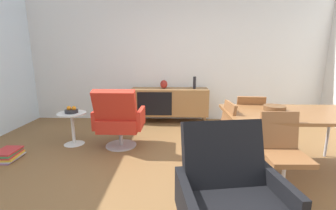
{
  "coord_description": "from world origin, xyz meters",
  "views": [
    {
      "loc": [
        -0.07,
        -2.45,
        1.42
      ],
      "look_at": [
        -0.14,
        0.29,
        0.81
      ],
      "focal_mm": 24.55,
      "sensor_mm": 36.0,
      "label": 1
    }
  ],
  "objects_px": {
    "magazine_stack": "(7,155)",
    "armchair_black_shell": "(229,193)",
    "vase_sculptural_dark": "(194,83)",
    "dining_chair_back_left": "(247,121)",
    "dining_table": "(293,116)",
    "side_table_round": "(73,125)",
    "dining_chair_front_left": "(283,153)",
    "dining_chair_near_window": "(218,133)",
    "fruit_bowl": "(71,110)",
    "lounge_chair_red": "(119,119)",
    "wooden_bowl_on_table": "(274,108)",
    "vase_cobalt": "(164,84)",
    "sideboard": "(169,102)"
  },
  "relations": [
    {
      "from": "magazine_stack",
      "to": "armchair_black_shell",
      "type": "bearing_deg",
      "value": -28.16
    },
    {
      "from": "vase_sculptural_dark",
      "to": "dining_chair_back_left",
      "type": "xyz_separation_m",
      "value": [
        0.65,
        -1.49,
        -0.38
      ]
    },
    {
      "from": "dining_table",
      "to": "magazine_stack",
      "type": "distance_m",
      "value": 3.79
    },
    {
      "from": "side_table_round",
      "to": "dining_table",
      "type": "bearing_deg",
      "value": -14.05
    },
    {
      "from": "magazine_stack",
      "to": "dining_chair_front_left",
      "type": "bearing_deg",
      "value": -12.48
    },
    {
      "from": "dining_chair_near_window",
      "to": "fruit_bowl",
      "type": "height_order",
      "value": "dining_chair_near_window"
    },
    {
      "from": "vase_sculptural_dark",
      "to": "lounge_chair_red",
      "type": "distance_m",
      "value": 1.94
    },
    {
      "from": "side_table_round",
      "to": "fruit_bowl",
      "type": "relative_size",
      "value": 2.6
    },
    {
      "from": "dining_table",
      "to": "fruit_bowl",
      "type": "height_order",
      "value": "dining_table"
    },
    {
      "from": "wooden_bowl_on_table",
      "to": "dining_chair_back_left",
      "type": "relative_size",
      "value": 0.3
    },
    {
      "from": "side_table_round",
      "to": "wooden_bowl_on_table",
      "type": "bearing_deg",
      "value": -13.0
    },
    {
      "from": "wooden_bowl_on_table",
      "to": "dining_chair_front_left",
      "type": "distance_m",
      "value": 0.74
    },
    {
      "from": "wooden_bowl_on_table",
      "to": "armchair_black_shell",
      "type": "xyz_separation_m",
      "value": [
        -0.86,
        -1.35,
        -0.3
      ]
    },
    {
      "from": "dining_chair_back_left",
      "to": "armchair_black_shell",
      "type": "height_order",
      "value": "armchair_black_shell"
    },
    {
      "from": "wooden_bowl_on_table",
      "to": "magazine_stack",
      "type": "relative_size",
      "value": 0.69
    },
    {
      "from": "dining_table",
      "to": "dining_chair_near_window",
      "type": "bearing_deg",
      "value": 179.72
    },
    {
      "from": "dining_chair_back_left",
      "to": "armchair_black_shell",
      "type": "bearing_deg",
      "value": -110.72
    },
    {
      "from": "dining_chair_near_window",
      "to": "wooden_bowl_on_table",
      "type": "bearing_deg",
      "value": 7.83
    },
    {
      "from": "vase_cobalt",
      "to": "vase_sculptural_dark",
      "type": "xyz_separation_m",
      "value": [
        0.64,
        0.0,
        0.04
      ]
    },
    {
      "from": "armchair_black_shell",
      "to": "dining_chair_back_left",
      "type": "bearing_deg",
      "value": 69.28
    },
    {
      "from": "vase_sculptural_dark",
      "to": "dining_chair_near_window",
      "type": "distance_m",
      "value": 2.08
    },
    {
      "from": "dining_chair_front_left",
      "to": "sideboard",
      "type": "bearing_deg",
      "value": 114.19
    },
    {
      "from": "fruit_bowl",
      "to": "magazine_stack",
      "type": "relative_size",
      "value": 0.53
    },
    {
      "from": "armchair_black_shell",
      "to": "fruit_bowl",
      "type": "bearing_deg",
      "value": 134.81
    },
    {
      "from": "dining_table",
      "to": "armchair_black_shell",
      "type": "bearing_deg",
      "value": -129.69
    },
    {
      "from": "vase_cobalt",
      "to": "side_table_round",
      "type": "bearing_deg",
      "value": -137.36
    },
    {
      "from": "side_table_round",
      "to": "magazine_stack",
      "type": "distance_m",
      "value": 0.93
    },
    {
      "from": "wooden_bowl_on_table",
      "to": "armchair_black_shell",
      "type": "height_order",
      "value": "armchair_black_shell"
    },
    {
      "from": "wooden_bowl_on_table",
      "to": "dining_chair_near_window",
      "type": "xyz_separation_m",
      "value": [
        -0.71,
        -0.1,
        -0.3
      ]
    },
    {
      "from": "side_table_round",
      "to": "dining_chair_near_window",
      "type": "bearing_deg",
      "value": -19.38
    },
    {
      "from": "sideboard",
      "to": "lounge_chair_red",
      "type": "distance_m",
      "value": 1.6
    },
    {
      "from": "vase_sculptural_dark",
      "to": "dining_table",
      "type": "bearing_deg",
      "value": -63.93
    },
    {
      "from": "dining_chair_front_left",
      "to": "dining_chair_near_window",
      "type": "bearing_deg",
      "value": 133.68
    },
    {
      "from": "fruit_bowl",
      "to": "dining_table",
      "type": "bearing_deg",
      "value": -14.09
    },
    {
      "from": "dining_chair_back_left",
      "to": "lounge_chair_red",
      "type": "height_order",
      "value": "lounge_chair_red"
    },
    {
      "from": "dining_chair_front_left",
      "to": "side_table_round",
      "type": "bearing_deg",
      "value": 153.86
    },
    {
      "from": "armchair_black_shell",
      "to": "side_table_round",
      "type": "distance_m",
      "value": 2.84
    },
    {
      "from": "dining_chair_front_left",
      "to": "armchair_black_shell",
      "type": "bearing_deg",
      "value": -134.79
    },
    {
      "from": "vase_sculptural_dark",
      "to": "dining_chair_front_left",
      "type": "distance_m",
      "value": 2.72
    },
    {
      "from": "fruit_bowl",
      "to": "side_table_round",
      "type": "bearing_deg",
      "value": -90.93
    },
    {
      "from": "sideboard",
      "to": "vase_sculptural_dark",
      "type": "relative_size",
      "value": 6.39
    },
    {
      "from": "dining_chair_near_window",
      "to": "lounge_chair_red",
      "type": "relative_size",
      "value": 0.9
    },
    {
      "from": "sideboard",
      "to": "wooden_bowl_on_table",
      "type": "bearing_deg",
      "value": -55.48
    },
    {
      "from": "dining_table",
      "to": "magazine_stack",
      "type": "bearing_deg",
      "value": 177.09
    },
    {
      "from": "vase_sculptural_dark",
      "to": "fruit_bowl",
      "type": "height_order",
      "value": "vase_sculptural_dark"
    },
    {
      "from": "dining_chair_front_left",
      "to": "dining_chair_back_left",
      "type": "bearing_deg",
      "value": 90.15
    },
    {
      "from": "dining_table",
      "to": "dining_chair_front_left",
      "type": "distance_m",
      "value": 0.7
    },
    {
      "from": "dining_table",
      "to": "dining_chair_front_left",
      "type": "height_order",
      "value": "dining_chair_front_left"
    },
    {
      "from": "dining_chair_near_window",
      "to": "fruit_bowl",
      "type": "relative_size",
      "value": 4.28
    },
    {
      "from": "wooden_bowl_on_table",
      "to": "side_table_round",
      "type": "distance_m",
      "value": 2.97
    }
  ]
}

